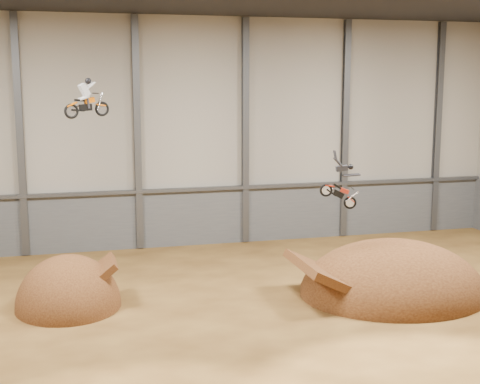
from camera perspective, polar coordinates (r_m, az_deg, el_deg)
The scene contains 13 objects.
floor at distance 28.20m, azimuth 1.71°, elevation -11.65°, with size 40.00×40.00×0.00m, color #4F3215.
back_wall at distance 41.03m, azimuth -4.13°, elevation 5.05°, with size 40.00×0.10×14.00m, color #9E978C.
lower_band_back at distance 41.67m, azimuth -4.02°, elevation -2.18°, with size 39.80×0.18×3.50m, color #54575B.
steel_rail at distance 41.20m, azimuth -4.01°, elevation 0.23°, with size 39.80×0.35×0.20m, color #47494F.
steel_column_1 at distance 40.25m, azimuth -18.27°, elevation 4.51°, with size 0.40×0.36×13.90m, color #47494F.
steel_column_2 at distance 40.37m, azimuth -8.76°, elevation 4.89°, with size 0.40×0.36×13.90m, color #47494F.
steel_column_3 at distance 41.57m, azimuth 0.46°, elevation 5.13°, with size 0.40×0.36×13.90m, color #47494F.
steel_column_4 at distance 43.77m, azimuth 8.95°, elevation 5.23°, with size 0.40×0.36×13.90m, color #47494F.
steel_column_5 at distance 46.82m, azimuth 16.49°, elevation 5.23°, with size 0.40×0.36×13.90m, color #47494F.
takeoff_ramp at distance 31.85m, azimuth -14.40°, elevation -9.43°, with size 4.73×5.45×4.73m, color #402110.
landing_ramp at distance 33.41m, azimuth 12.86°, elevation -8.47°, with size 9.02×7.98×5.21m, color #402110.
fmx_rider_a at distance 30.74m, azimuth -12.95°, elevation 7.98°, with size 2.09×0.80×1.89m, color #DD6103, non-canonical shape.
fmx_rider_b at distance 30.65m, azimuth 8.16°, elevation 1.07°, with size 2.43×0.70×2.09m, color red, non-canonical shape.
Camera 1 is at (-7.41, -25.24, 10.18)m, focal length 50.00 mm.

